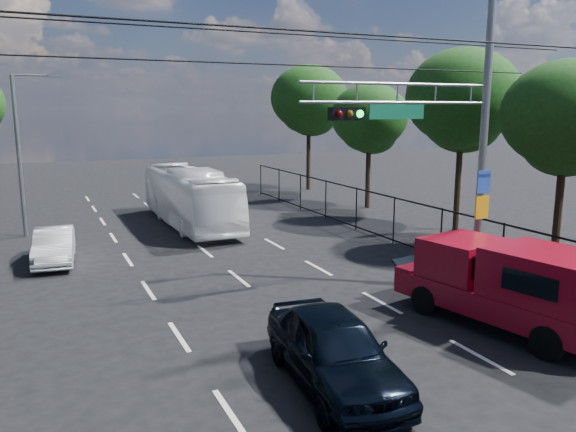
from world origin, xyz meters
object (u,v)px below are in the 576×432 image
navy_hatchback (334,349)px  white_van (54,246)px  red_pickup (509,283)px  white_bus (190,197)px  signal_mast (453,121)px

navy_hatchback → white_van: size_ratio=1.18×
red_pickup → white_bus: 16.79m
white_bus → white_van: bearing=-144.0°
red_pickup → navy_hatchback: red_pickup is taller
white_bus → navy_hatchback: bearing=-95.7°
signal_mast → red_pickup: signal_mast is taller
navy_hatchback → white_bus: size_ratio=0.45×
signal_mast → navy_hatchback: size_ratio=2.10×
red_pickup → white_van: (-10.42, 11.58, -0.55)m
white_bus → signal_mast: bearing=-72.3°
signal_mast → red_pickup: 4.99m
signal_mast → red_pickup: (-0.37, -2.89, -4.06)m
navy_hatchback → white_van: bearing=117.0°
signal_mast → white_van: size_ratio=2.48×
white_bus → white_van: size_ratio=2.60×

